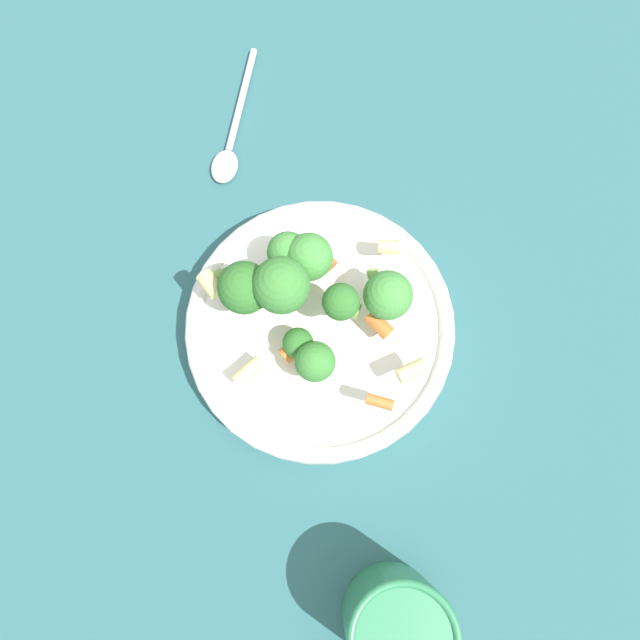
% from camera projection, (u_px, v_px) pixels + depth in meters
% --- Properties ---
extents(ground_plane, '(3.00, 3.00, 0.00)m').
position_uv_depth(ground_plane, '(320.00, 334.00, 0.57)').
color(ground_plane, '#2D6066').
extents(bowl, '(0.24, 0.24, 0.04)m').
position_uv_depth(bowl, '(320.00, 329.00, 0.56)').
color(bowl, white).
rests_on(bowl, ground_plane).
extents(pasta_salad, '(0.17, 0.20, 0.08)m').
position_uv_depth(pasta_salad, '(305.00, 292.00, 0.50)').
color(pasta_salad, '#8CB766').
rests_on(pasta_salad, bowl).
extents(cup, '(0.08, 0.08, 0.10)m').
position_uv_depth(cup, '(397.00, 626.00, 0.47)').
color(cup, '#2D7F51').
rests_on(cup, ground_plane).
extents(spoon, '(0.15, 0.06, 0.01)m').
position_uv_depth(spoon, '(231.00, 141.00, 0.62)').
color(spoon, silver).
rests_on(spoon, ground_plane).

